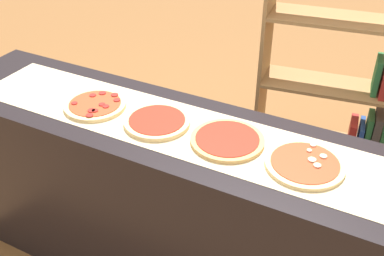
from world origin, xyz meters
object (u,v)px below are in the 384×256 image
object	(u,v)px
pizza_pepperoni_0	(95,105)
pizza_plain_1	(157,122)
bookshelf	(353,95)
pizza_mushroom_3	(305,164)
pizza_plain_2	(227,140)

from	to	relation	value
pizza_pepperoni_0	pizza_plain_1	world-z (taller)	pizza_pepperoni_0
pizza_plain_1	bookshelf	bearing A→B (deg)	56.74
pizza_pepperoni_0	pizza_mushroom_3	bearing A→B (deg)	0.93
pizza_plain_1	pizza_mushroom_3	world-z (taller)	pizza_mushroom_3
pizza_plain_1	pizza_plain_2	xyz separation A→B (m)	(0.32, 0.01, -0.00)
pizza_pepperoni_0	pizza_plain_2	world-z (taller)	pizza_pepperoni_0
pizza_plain_1	bookshelf	size ratio (longest dim) A/B	0.18
pizza_mushroom_3	pizza_pepperoni_0	bearing A→B (deg)	-179.07
pizza_plain_1	bookshelf	distance (m)	1.21
pizza_mushroom_3	pizza_plain_2	bearing A→B (deg)	178.66
pizza_pepperoni_0	bookshelf	distance (m)	1.42
pizza_mushroom_3	bookshelf	world-z (taller)	bookshelf
pizza_pepperoni_0	bookshelf	size ratio (longest dim) A/B	0.18
pizza_pepperoni_0	bookshelf	world-z (taller)	bookshelf
pizza_pepperoni_0	pizza_mushroom_3	distance (m)	0.96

